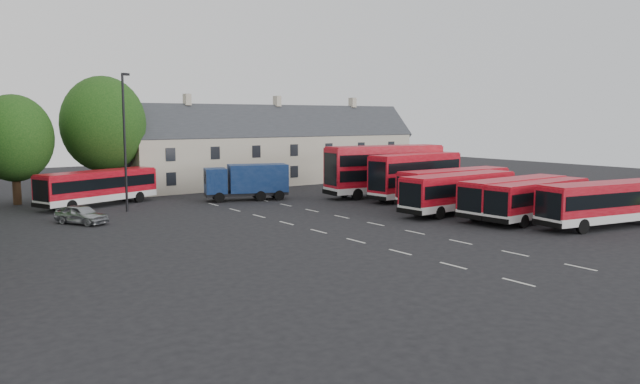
{
  "coord_description": "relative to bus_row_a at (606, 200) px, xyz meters",
  "views": [
    {
      "loc": [
        -23.75,
        -31.56,
        7.54
      ],
      "look_at": [
        2.3,
        5.06,
        2.2
      ],
      "focal_mm": 35.0,
      "sensor_mm": 36.0,
      "label": 1
    }
  ],
  "objects": [
    {
      "name": "bus_row_d",
      "position": [
        -3.51,
        10.29,
        0.02
      ],
      "size": [
        11.25,
        3.09,
        3.15
      ],
      "rotation": [
        0.0,
        0.0,
        0.05
      ],
      "color": "silver",
      "rests_on": "ground"
    },
    {
      "name": "lamppost",
      "position": [
        -24.7,
        26.55,
        4.05
      ],
      "size": [
        0.76,
        0.53,
        11.11
      ],
      "rotation": [
        0.0,
        0.0,
        0.44
      ],
      "color": "black",
      "rests_on": "ground"
    },
    {
      "name": "bus_dd_south",
      "position": [
        -0.45,
        18.35,
        0.55
      ],
      "size": [
        10.58,
        3.43,
        4.26
      ],
      "rotation": [
        0.0,
        0.0,
        0.1
      ],
      "color": "silver",
      "rests_on": "ground"
    },
    {
      "name": "silver_car",
      "position": [
        -29.36,
        22.44,
        -1.18
      ],
      "size": [
        3.42,
        4.37,
        1.39
      ],
      "primitive_type": "imported",
      "rotation": [
        0.0,
        0.0,
        0.51
      ],
      "color": "#A3A6AA",
      "rests_on": "ground"
    },
    {
      "name": "ground",
      "position": [
        -17.21,
        8.22,
        -1.87
      ],
      "size": [
        140.0,
        140.0,
        0.0
      ],
      "primitive_type": "plane",
      "color": "black",
      "rests_on": "ground"
    },
    {
      "name": "terrace_houses",
      "position": [
        -3.21,
        38.22,
        1.99
      ],
      "size": [
        35.7,
        7.13,
        10.06
      ],
      "color": "beige",
      "rests_on": "ground"
    },
    {
      "name": "bus_row_b",
      "position": [
        -1.7,
        4.36,
        -0.1
      ],
      "size": [
        10.58,
        3.11,
        2.95
      ],
      "rotation": [
        0.0,
        0.0,
        0.07
      ],
      "color": "silver",
      "rests_on": "ground"
    },
    {
      "name": "lane_markings",
      "position": [
        -14.71,
        10.22,
        -1.87
      ],
      "size": [
        5.15,
        33.8,
        0.01
      ],
      "color": "beige",
      "rests_on": "ground"
    },
    {
      "name": "bus_row_e",
      "position": [
        -0.67,
        13.38,
        0.03
      ],
      "size": [
        11.21,
        2.7,
        3.16
      ],
      "rotation": [
        0.0,
        0.0,
        -0.01
      ],
      "color": "silver",
      "rests_on": "ground"
    },
    {
      "name": "bus_row_c",
      "position": [
        -1.76,
        6.33,
        -0.07
      ],
      "size": [
        10.72,
        2.91,
        3.0
      ],
      "rotation": [
        0.0,
        0.0,
        0.04
      ],
      "color": "silver",
      "rests_on": "ground"
    },
    {
      "name": "bus_dd_north",
      "position": [
        -1.17,
        21.84,
        0.92
      ],
      "size": [
        12.21,
        4.3,
        4.9
      ],
      "rotation": [
        0.0,
        0.0,
        -0.13
      ],
      "color": "silver",
      "rests_on": "ground"
    },
    {
      "name": "box_truck",
      "position": [
        -13.31,
        27.07,
        -0.02
      ],
      "size": [
        7.88,
        4.65,
        3.29
      ],
      "rotation": [
        0.0,
        0.0,
        -0.33
      ],
      "color": "black",
      "rests_on": "ground"
    },
    {
      "name": "bus_north",
      "position": [
        -25.63,
        31.2,
        -0.05
      ],
      "size": [
        10.91,
        6.07,
        3.04
      ],
      "rotation": [
        0.0,
        0.0,
        0.36
      ],
      "color": "silver",
      "rests_on": "ground"
    },
    {
      "name": "bus_row_a",
      "position": [
        0.0,
        0.0,
        0.0
      ],
      "size": [
        11.28,
        4.22,
        3.12
      ],
      "rotation": [
        0.0,
        0.0,
        -0.16
      ],
      "color": "silver",
      "rests_on": "ground"
    }
  ]
}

